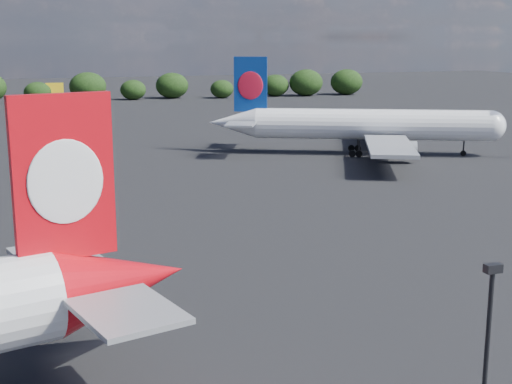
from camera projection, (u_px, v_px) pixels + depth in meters
name	position (u px, v px, depth m)	size (l,w,h in m)	color
ground	(15.00, 186.00, 90.14)	(500.00, 500.00, 0.00)	black
china_southern_airliner	(361.00, 125.00, 113.47)	(44.71, 43.11, 15.40)	white
billboard_yellow	(55.00, 88.00, 205.98)	(5.00, 0.30, 5.50)	yellow
horizon_treeline	(30.00, 89.00, 202.75)	(204.08, 15.68, 9.28)	black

